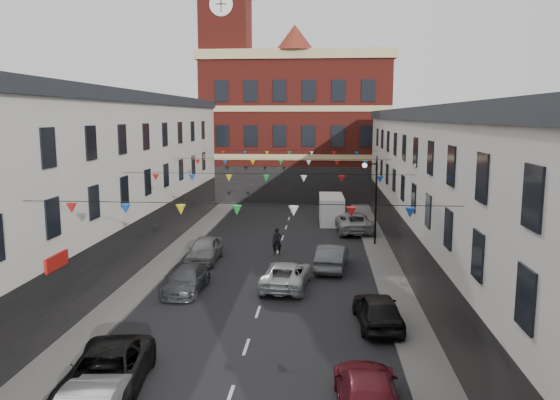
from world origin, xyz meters
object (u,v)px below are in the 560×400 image
(street_lamp, at_px, (373,192))
(moving_car, at_px, (286,275))
(car_right_f, at_px, (353,222))
(car_right_e, at_px, (332,257))
(car_left_c, at_px, (106,373))
(car_left_e, at_px, (205,249))
(white_van, at_px, (331,209))
(car_left_d, at_px, (187,280))
(car_right_c, at_px, (367,393))
(pedestrian, at_px, (277,242))
(car_right_d, at_px, (378,310))

(street_lamp, xyz_separation_m, moving_car, (-5.46, -10.05, -3.21))
(car_right_f, bearing_deg, car_right_e, 75.94)
(car_left_c, bearing_deg, car_left_e, 84.53)
(street_lamp, distance_m, white_van, 9.34)
(street_lamp, distance_m, car_left_c, 24.74)
(car_left_d, bearing_deg, car_right_c, -50.77)
(car_left_e, bearing_deg, car_left_d, -86.52)
(car_left_c, xyz_separation_m, car_right_f, (9.64, 26.76, 0.06))
(moving_car, xyz_separation_m, pedestrian, (-1.08, 6.86, 0.23))
(car_right_c, relative_size, white_van, 0.93)
(car_right_f, bearing_deg, car_right_d, 85.60)
(street_lamp, bearing_deg, car_right_c, -95.28)
(car_left_d, xyz_separation_m, pedestrian, (4.15, 8.00, 0.29))
(car_right_f, bearing_deg, street_lamp, 98.27)
(car_left_d, distance_m, car_left_e, 6.09)
(pedestrian, bearing_deg, car_right_e, -43.39)
(car_right_d, xyz_separation_m, pedestrian, (-5.49, 12.17, 0.16))
(car_right_f, bearing_deg, car_left_d, 54.34)
(car_right_c, bearing_deg, car_left_d, -53.61)
(car_right_e, bearing_deg, car_right_f, -92.47)
(car_right_e, distance_m, pedestrian, 4.77)
(car_left_d, bearing_deg, car_right_f, 61.09)
(car_right_f, xyz_separation_m, pedestrian, (-5.49, -7.87, 0.11))
(car_right_f, relative_size, pedestrian, 3.16)
(moving_car, bearing_deg, pedestrian, -75.90)
(car_left_e, height_order, pedestrian, pedestrian)
(car_right_c, bearing_deg, pedestrian, -77.62)
(car_right_e, distance_m, moving_car, 4.53)
(car_left_e, height_order, car_right_f, car_right_f)
(car_left_e, height_order, car_right_e, car_right_e)
(street_lamp, bearing_deg, car_right_d, -93.91)
(car_left_e, distance_m, moving_car, 7.44)
(car_left_c, relative_size, car_right_e, 1.15)
(car_right_f, height_order, white_van, white_van)
(car_left_c, relative_size, car_right_d, 1.20)
(pedestrian, bearing_deg, car_left_e, -159.53)
(pedestrian, bearing_deg, street_lamp, 23.32)
(car_left_d, xyz_separation_m, car_right_e, (7.77, 4.90, 0.14))
(car_left_d, height_order, car_right_c, car_right_c)
(car_left_e, bearing_deg, white_van, 58.95)
(car_left_c, relative_size, car_right_c, 1.10)
(car_right_d, xyz_separation_m, car_right_f, (0.00, 20.04, 0.05))
(white_van, bearing_deg, car_right_f, -67.34)
(car_left_e, relative_size, white_van, 0.85)
(car_left_e, xyz_separation_m, moving_car, (5.57, -4.93, -0.08))
(car_left_c, xyz_separation_m, white_van, (7.94, 30.59, 0.43))
(car_left_d, distance_m, car_right_e, 9.19)
(pedestrian, bearing_deg, car_left_c, -105.14)
(moving_car, height_order, white_van, white_van)
(car_right_f, bearing_deg, moving_car, 68.93)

